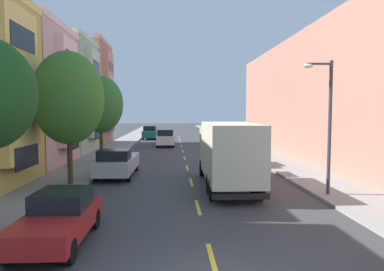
{
  "coord_description": "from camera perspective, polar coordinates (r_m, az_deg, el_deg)",
  "views": [
    {
      "loc": [
        -1.05,
        -6.78,
        3.91
      ],
      "look_at": [
        0.92,
        27.05,
        1.56
      ],
      "focal_mm": 32.05,
      "sensor_mm": 36.0,
      "label": 1
    }
  ],
  "objects": [
    {
      "name": "ground_plane",
      "position": [
        37.0,
        -1.69,
        -2.11
      ],
      "size": [
        160.0,
        160.0,
        0.0
      ],
      "primitive_type": "plane",
      "color": "#38383A"
    },
    {
      "name": "sidewalk_left",
      "position": [
        35.51,
        -13.14,
        -2.35
      ],
      "size": [
        3.2,
        120.0,
        0.14
      ],
      "primitive_type": "cube",
      "color": "gray",
      "rests_on": "ground_plane"
    },
    {
      "name": "sidewalk_right",
      "position": [
        35.92,
        9.8,
        -2.23
      ],
      "size": [
        3.2,
        120.0,
        0.14
      ],
      "primitive_type": "cube",
      "color": "gray",
      "rests_on": "ground_plane"
    },
    {
      "name": "lane_centerline_dashes",
      "position": [
        31.54,
        -1.4,
        -3.15
      ],
      "size": [
        0.14,
        47.2,
        0.01
      ],
      "color": "yellow",
      "rests_on": "ground_plane"
    },
    {
      "name": "townhouse_fourth_sage",
      "position": [
        35.72,
        -25.69,
        5.69
      ],
      "size": [
        12.53,
        7.79,
        10.87
      ],
      "color": "#99AD8E",
      "rests_on": "ground_plane"
    },
    {
      "name": "townhouse_fifth_terracotta",
      "position": [
        43.16,
        -21.33,
        6.32
      ],
      "size": [
        11.98,
        7.79,
        12.18
      ],
      "color": "#B27560",
      "rests_on": "ground_plane"
    },
    {
      "name": "apartment_block_opposite",
      "position": [
        30.59,
        25.63,
        5.68
      ],
      "size": [
        10.0,
        36.0,
        10.07
      ],
      "primitive_type": "cube",
      "color": "#B27560",
      "rests_on": "ground_plane"
    },
    {
      "name": "street_tree_second",
      "position": [
        18.92,
        -19.86,
        5.87
      ],
      "size": [
        3.62,
        3.62,
        6.89
      ],
      "color": "#47331E",
      "rests_on": "sidewalk_left"
    },
    {
      "name": "street_tree_third",
      "position": [
        26.64,
        -14.98,
        5.04
      ],
      "size": [
        3.35,
        3.35,
        6.48
      ],
      "color": "#47331E",
      "rests_on": "sidewalk_left"
    },
    {
      "name": "street_lamp",
      "position": [
        16.67,
        21.46,
        2.96
      ],
      "size": [
        1.35,
        0.28,
        6.07
      ],
      "color": "#38383D",
      "rests_on": "sidewalk_right"
    },
    {
      "name": "delivery_box_truck",
      "position": [
        17.68,
        5.97,
        -2.57
      ],
      "size": [
        2.46,
        7.82,
        3.35
      ],
      "color": "beige",
      "rests_on": "ground_plane"
    },
    {
      "name": "parked_sedan_navy",
      "position": [
        25.3,
        9.31,
        -3.27
      ],
      "size": [
        1.91,
        4.54,
        1.43
      ],
      "color": "navy",
      "rests_on": "ground_plane"
    },
    {
      "name": "parked_suv_forest",
      "position": [
        44.22,
        3.66,
        0.16
      ],
      "size": [
        2.09,
        4.85,
        1.93
      ],
      "color": "#194C28",
      "rests_on": "ground_plane"
    },
    {
      "name": "parked_suv_teal",
      "position": [
        49.47,
        -6.98,
        0.55
      ],
      "size": [
        2.04,
        4.84,
        1.93
      ],
      "color": "#195B60",
      "rests_on": "ground_plane"
    },
    {
      "name": "parked_hatchback_red",
      "position": [
        11.22,
        -21.28,
        -12.65
      ],
      "size": [
        1.8,
        4.02,
        1.5
      ],
      "color": "#AD1E1E",
      "rests_on": "ground_plane"
    },
    {
      "name": "parked_pickup_silver",
      "position": [
        21.34,
        -12.3,
        -4.44
      ],
      "size": [
        2.1,
        5.34,
        1.73
      ],
      "color": "#B2B5BA",
      "rests_on": "ground_plane"
    },
    {
      "name": "moving_white_sedan",
      "position": [
        39.06,
        -4.43,
        -0.34
      ],
      "size": [
        1.95,
        4.8,
        1.93
      ],
      "color": "silver",
      "rests_on": "ground_plane"
    }
  ]
}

